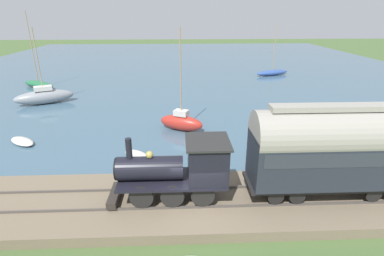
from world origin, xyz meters
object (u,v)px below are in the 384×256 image
(passenger_coach, at_px, (335,147))
(rowboat_near_shore, at_px, (137,155))
(steam_locomotive, at_px, (182,166))
(rowboat_far_out, at_px, (319,118))
(sailboat_red, at_px, (181,122))
(rowboat_mid_harbor, at_px, (289,130))
(rowboat_off_pier, at_px, (22,141))
(sailboat_green, at_px, (39,84))
(sailboat_blue, at_px, (272,72))
(sailboat_gray, at_px, (44,96))

(passenger_coach, bearing_deg, rowboat_near_shore, 61.78)
(steam_locomotive, distance_m, rowboat_far_out, 17.73)
(sailboat_red, bearing_deg, rowboat_mid_harbor, -72.17)
(steam_locomotive, xyz_separation_m, rowboat_mid_harbor, (9.39, -8.67, -2.04))
(rowboat_near_shore, relative_size, rowboat_off_pier, 0.76)
(passenger_coach, relative_size, sailboat_green, 0.88)
(sailboat_blue, relative_size, sailboat_red, 0.90)
(rowboat_near_shore, bearing_deg, rowboat_far_out, -32.05)
(rowboat_mid_harbor, bearing_deg, rowboat_off_pier, 129.76)
(steam_locomotive, distance_m, rowboat_near_shore, 6.60)
(sailboat_blue, bearing_deg, rowboat_mid_harbor, 145.78)
(rowboat_near_shore, distance_m, rowboat_off_pier, 9.26)
(steam_locomotive, relative_size, rowboat_far_out, 2.66)
(steam_locomotive, distance_m, rowboat_off_pier, 14.61)
(rowboat_near_shore, bearing_deg, sailboat_gray, 74.61)
(rowboat_mid_harbor, xyz_separation_m, rowboat_near_shore, (-3.88, 11.67, -0.01))
(steam_locomotive, distance_m, sailboat_red, 10.66)
(steam_locomotive, relative_size, sailboat_red, 0.71)
(steam_locomotive, bearing_deg, sailboat_gray, 37.40)
(sailboat_blue, relative_size, rowboat_far_out, 3.38)
(sailboat_gray, distance_m, rowboat_near_shore, 17.58)
(rowboat_mid_harbor, distance_m, rowboat_near_shore, 12.30)
(sailboat_blue, height_order, rowboat_mid_harbor, sailboat_blue)
(steam_locomotive, bearing_deg, sailboat_red, -0.22)
(sailboat_gray, relative_size, sailboat_red, 0.96)
(sailboat_red, relative_size, rowboat_far_out, 3.75)
(passenger_coach, bearing_deg, sailboat_gray, 48.99)
(steam_locomotive, xyz_separation_m, sailboat_gray, (18.87, 14.42, -1.52))
(sailboat_gray, height_order, sailboat_red, sailboat_red)
(sailboat_blue, relative_size, rowboat_mid_harbor, 2.98)
(sailboat_red, distance_m, rowboat_far_out, 12.62)
(passenger_coach, height_order, sailboat_gray, sailboat_gray)
(sailboat_green, distance_m, rowboat_mid_harbor, 31.75)
(rowboat_mid_harbor, bearing_deg, sailboat_red, 119.13)
(sailboat_blue, distance_m, rowboat_mid_harbor, 24.24)
(sailboat_red, height_order, rowboat_off_pier, sailboat_red)
(sailboat_blue, xyz_separation_m, sailboat_red, (-22.42, 14.28, 0.27))
(steam_locomotive, relative_size, sailboat_blue, 0.79)
(passenger_coach, relative_size, sailboat_red, 1.02)
(sailboat_red, bearing_deg, rowboat_near_shore, 174.28)
(sailboat_blue, bearing_deg, sailboat_red, 126.76)
(sailboat_green, xyz_separation_m, rowboat_far_out, (-13.88, -30.73, -0.28))
(sailboat_gray, distance_m, rowboat_off_pier, 10.89)
(rowboat_mid_harbor, distance_m, rowboat_far_out, 4.87)
(sailboat_blue, distance_m, rowboat_far_out, 20.66)
(steam_locomotive, bearing_deg, sailboat_green, 34.75)
(rowboat_near_shore, bearing_deg, passenger_coach, -84.16)
(rowboat_off_pier, bearing_deg, steam_locomotive, -86.68)
(rowboat_off_pier, bearing_deg, passenger_coach, -75.11)
(rowboat_mid_harbor, bearing_deg, passenger_coach, -151.75)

